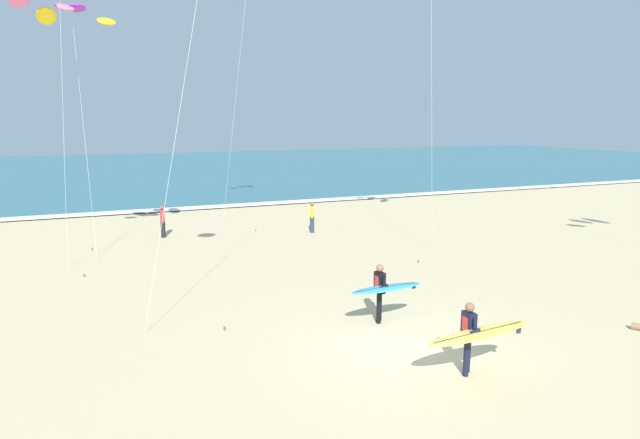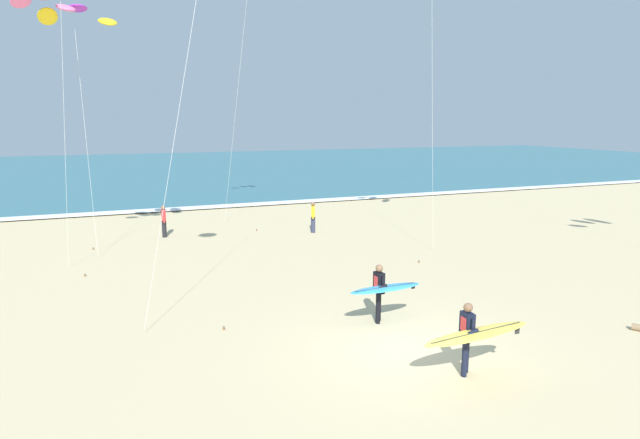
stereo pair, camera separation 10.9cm
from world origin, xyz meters
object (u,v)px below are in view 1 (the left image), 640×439
at_px(kite_arc_violet_mid, 77,16).
at_px(bystander_yellow_top, 312,217).
at_px(kite_arc_scarlet_low, 42,2).
at_px(bystander_red_top, 163,221).
at_px(surfer_lead, 383,289).
at_px(surfer_trailing, 474,334).

distance_m(kite_arc_violet_mid, bystander_yellow_top, 13.55).
distance_m(kite_arc_scarlet_low, bystander_red_top, 10.76).
bearing_deg(surfer_lead, kite_arc_violet_mid, 125.71).
xyz_separation_m(surfer_trailing, kite_arc_violet_mid, (-8.01, 14.16, 8.57)).
distance_m(surfer_lead, bystander_yellow_top, 12.40).
distance_m(surfer_lead, kite_arc_violet_mid, 15.67).
distance_m(bystander_yellow_top, bystander_red_top, 7.41).
height_order(surfer_trailing, kite_arc_scarlet_low, kite_arc_scarlet_low).
distance_m(kite_arc_violet_mid, bystander_red_top, 9.83).
relative_size(kite_arc_scarlet_low, bystander_red_top, 6.36).
relative_size(kite_arc_violet_mid, bystander_red_top, 6.29).
bearing_deg(kite_arc_violet_mid, bystander_yellow_top, 8.31).
height_order(surfer_lead, kite_arc_scarlet_low, kite_arc_scarlet_low).
xyz_separation_m(surfer_lead, bystander_red_top, (-4.68, 13.84, -0.23)).
bearing_deg(kite_arc_scarlet_low, bystander_red_top, 47.16).
bearing_deg(surfer_trailing, surfer_lead, 95.73).
bearing_deg(bystander_yellow_top, kite_arc_scarlet_low, -166.83).
xyz_separation_m(surfer_lead, kite_arc_scarlet_low, (-8.69, 9.51, 8.76)).
height_order(kite_arc_violet_mid, bystander_red_top, kite_arc_violet_mid).
height_order(bystander_yellow_top, bystander_red_top, same).
xyz_separation_m(surfer_trailing, bystander_yellow_top, (2.18, 15.65, -0.24)).
relative_size(surfer_trailing, bystander_yellow_top, 1.62).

